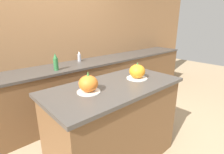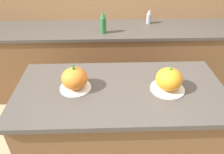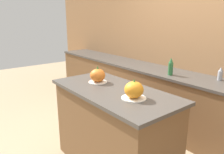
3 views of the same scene
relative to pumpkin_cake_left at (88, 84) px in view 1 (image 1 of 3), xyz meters
The scene contains 7 objects.
wall_back 1.59m from the pumpkin_cake_left, 78.70° to the left, with size 8.00×0.06×2.50m.
kitchen_island 0.63m from the pumpkin_cake_left, ahead, with size 1.45×0.71×0.94m.
back_counter 1.38m from the pumpkin_cake_left, 75.74° to the left, with size 6.00×0.60×0.89m.
pumpkin_cake_left is the anchor object (origin of this frame).
pumpkin_cake_right 0.63m from the pumpkin_cake_left, ahead, with size 0.23×0.23×0.19m.
bottle_tall 1.10m from the pumpkin_cake_left, 80.01° to the left, with size 0.07×0.07×0.24m.
bottle_short 1.55m from the pumpkin_cake_left, 61.35° to the left, with size 0.06×0.06×0.17m.
Camera 1 is at (-1.13, -1.22, 1.55)m, focal length 28.00 mm.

